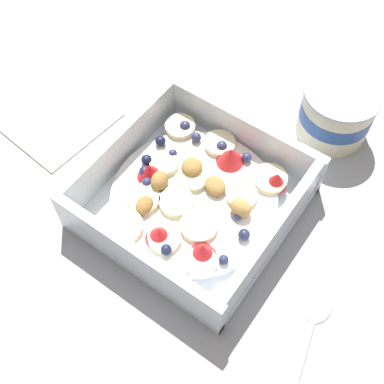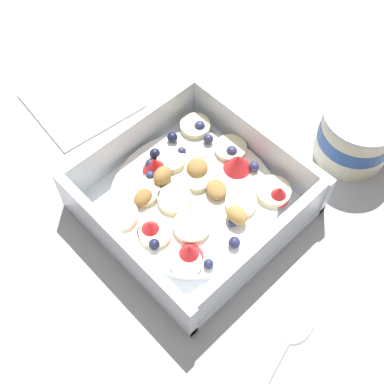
# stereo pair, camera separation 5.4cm
# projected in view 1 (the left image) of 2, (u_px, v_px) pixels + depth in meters

# --- Properties ---
(ground_plane) EXTENTS (2.40, 2.40, 0.00)m
(ground_plane) POSITION_uv_depth(u_px,v_px,m) (197.00, 204.00, 0.57)
(ground_plane) COLOR #9E9EA3
(fruit_bowl) EXTENTS (0.21, 0.21, 0.06)m
(fruit_bowl) POSITION_uv_depth(u_px,v_px,m) (192.00, 197.00, 0.55)
(fruit_bowl) COLOR white
(fruit_bowl) RESTS_ON ground
(spoon) EXTENTS (0.06, 0.17, 0.01)m
(spoon) POSITION_uv_depth(u_px,v_px,m) (312.00, 325.00, 0.49)
(spoon) COLOR silver
(spoon) RESTS_ON ground
(yogurt_cup) EXTENTS (0.09, 0.09, 0.07)m
(yogurt_cup) POSITION_uv_depth(u_px,v_px,m) (336.00, 112.00, 0.59)
(yogurt_cup) COLOR beige
(yogurt_cup) RESTS_ON ground
(folded_napkin) EXTENTS (0.13, 0.13, 0.01)m
(folded_napkin) POSITION_uv_depth(u_px,v_px,m) (55.00, 118.00, 0.63)
(folded_napkin) COLOR silver
(folded_napkin) RESTS_ON ground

